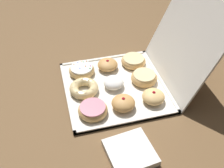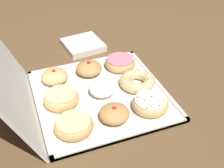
# 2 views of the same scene
# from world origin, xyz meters

# --- Properties ---
(ground_plane) EXTENTS (3.00, 3.00, 0.00)m
(ground_plane) POSITION_xyz_m (0.00, 0.00, 0.00)
(ground_plane) COLOR brown
(donut_box) EXTENTS (0.42, 0.42, 0.01)m
(donut_box) POSITION_xyz_m (0.00, 0.00, 0.01)
(donut_box) COLOR silver
(donut_box) RESTS_ON ground
(sprinkle_donut_0) EXTENTS (0.11, 0.11, 0.04)m
(sprinkle_donut_0) POSITION_xyz_m (-0.12, -0.12, 0.03)
(sprinkle_donut_0) COLOR #E5B770
(sprinkle_donut_0) RESTS_ON donut_box
(cruller_donut_1) EXTENTS (0.12, 0.12, 0.04)m
(cruller_donut_1) POSITION_xyz_m (0.00, -0.13, 0.03)
(cruller_donut_1) COLOR #EACC8C
(cruller_donut_1) RESTS_ON donut_box
(pink_frosted_donut_2) EXTENTS (0.11, 0.11, 0.04)m
(pink_frosted_donut_2) POSITION_xyz_m (0.13, -0.12, 0.03)
(pink_frosted_donut_2) COLOR tan
(pink_frosted_donut_2) RESTS_ON donut_box
(jelly_filled_donut_3) EXTENTS (0.09, 0.09, 0.05)m
(jelly_filled_donut_3) POSITION_xyz_m (-0.12, 0.00, 0.03)
(jelly_filled_donut_3) COLOR tan
(jelly_filled_donut_3) RESTS_ON donut_box
(powdered_filled_donut_4) EXTENTS (0.08, 0.08, 0.04)m
(powdered_filled_donut_4) POSITION_xyz_m (-0.00, -0.01, 0.03)
(powdered_filled_donut_4) COLOR white
(powdered_filled_donut_4) RESTS_ON donut_box
(jelly_filled_donut_5) EXTENTS (0.09, 0.09, 0.05)m
(jelly_filled_donut_5) POSITION_xyz_m (0.13, -0.00, 0.03)
(jelly_filled_donut_5) COLOR tan
(jelly_filled_donut_5) RESTS_ON donut_box
(glazed_ring_donut_6) EXTENTS (0.11, 0.11, 0.04)m
(glazed_ring_donut_6) POSITION_xyz_m (-0.13, 0.12, 0.03)
(glazed_ring_donut_6) COLOR tan
(glazed_ring_donut_6) RESTS_ON donut_box
(glazed_ring_donut_7) EXTENTS (0.11, 0.11, 0.04)m
(glazed_ring_donut_7) POSITION_xyz_m (0.00, 0.13, 0.03)
(glazed_ring_donut_7) COLOR tan
(glazed_ring_donut_7) RESTS_ON donut_box
(jelly_filled_donut_8) EXTENTS (0.09, 0.09, 0.05)m
(jelly_filled_donut_8) POSITION_xyz_m (0.12, 0.13, 0.03)
(jelly_filled_donut_8) COLOR #E5B770
(jelly_filled_donut_8) RESTS_ON donut_box
(napkin_stack) EXTENTS (0.17, 0.17, 0.03)m
(napkin_stack) POSITION_xyz_m (0.33, -0.04, 0.01)
(napkin_stack) COLOR white
(napkin_stack) RESTS_ON ground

